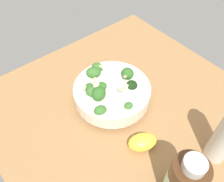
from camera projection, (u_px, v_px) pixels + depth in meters
The scene contains 4 objects.
ground_plane at pixel (126, 114), 66.19cm from camera, with size 67.60×67.60×4.54cm, color #996D42.
bowl_of_broccoli at pixel (111, 92), 63.64cm from camera, with size 20.64×21.05×9.22cm.
lemon_wedge at pixel (142, 142), 55.77cm from camera, with size 6.99×4.52×3.66cm, color yellow.
bottle_short at pixel (184, 182), 44.41cm from camera, with size 6.93×6.93×15.69cm.
Camera 1 is at (27.35, 27.43, 51.91)cm, focal length 37.78 mm.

